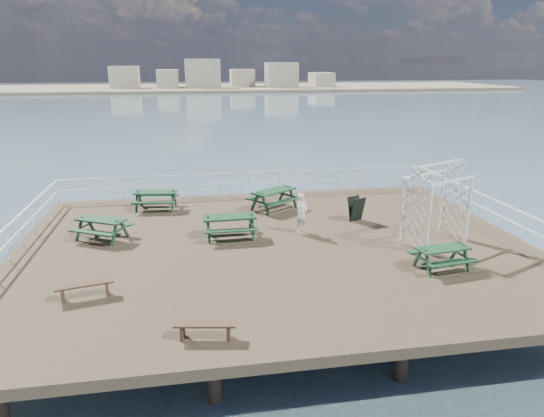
{
  "coord_description": "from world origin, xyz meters",
  "views": [
    {
      "loc": [
        -2.82,
        -15.94,
        6.27
      ],
      "look_at": [
        0.05,
        0.72,
        1.1
      ],
      "focal_mm": 32.0,
      "sensor_mm": 36.0,
      "label": 1
    }
  ],
  "objects_px": {
    "picnic_table_a": "(230,222)",
    "picnic_table_c": "(274,195)",
    "picnic_table_e": "(443,253)",
    "picnic_table_d": "(101,224)",
    "picnic_table_b": "(156,196)",
    "trellis_arbor": "(436,208)",
    "person": "(302,213)",
    "flat_bench_near": "(85,287)",
    "flat_bench_far": "(205,327)"
  },
  "relations": [
    {
      "from": "picnic_table_b",
      "to": "picnic_table_d",
      "type": "xyz_separation_m",
      "value": [
        -1.74,
        -3.54,
        -0.01
      ]
    },
    {
      "from": "picnic_table_c",
      "to": "person",
      "type": "relative_size",
      "value": 1.68
    },
    {
      "from": "trellis_arbor",
      "to": "picnic_table_d",
      "type": "bearing_deg",
      "value": 144.53
    },
    {
      "from": "picnic_table_e",
      "to": "flat_bench_near",
      "type": "xyz_separation_m",
      "value": [
        -10.66,
        -0.16,
        -0.19
      ]
    },
    {
      "from": "picnic_table_b",
      "to": "flat_bench_far",
      "type": "relative_size",
      "value": 1.37
    },
    {
      "from": "picnic_table_d",
      "to": "person",
      "type": "distance_m",
      "value": 7.38
    },
    {
      "from": "flat_bench_far",
      "to": "picnic_table_d",
      "type": "bearing_deg",
      "value": 124.84
    },
    {
      "from": "picnic_table_b",
      "to": "flat_bench_far",
      "type": "xyz_separation_m",
      "value": [
        1.72,
        -10.9,
        -0.27
      ]
    },
    {
      "from": "picnic_table_e",
      "to": "person",
      "type": "height_order",
      "value": "person"
    },
    {
      "from": "flat_bench_far",
      "to": "trellis_arbor",
      "type": "height_order",
      "value": "trellis_arbor"
    },
    {
      "from": "picnic_table_e",
      "to": "person",
      "type": "xyz_separation_m",
      "value": [
        -3.58,
        3.99,
        0.25
      ]
    },
    {
      "from": "flat_bench_near",
      "to": "picnic_table_a",
      "type": "bearing_deg",
      "value": 30.73
    },
    {
      "from": "person",
      "to": "picnic_table_c",
      "type": "bearing_deg",
      "value": 66.43
    },
    {
      "from": "picnic_table_d",
      "to": "flat_bench_far",
      "type": "height_order",
      "value": "picnic_table_d"
    },
    {
      "from": "person",
      "to": "flat_bench_near",
      "type": "bearing_deg",
      "value": 178.12
    },
    {
      "from": "picnic_table_a",
      "to": "picnic_table_d",
      "type": "distance_m",
      "value": 4.68
    },
    {
      "from": "picnic_table_e",
      "to": "flat_bench_near",
      "type": "distance_m",
      "value": 10.66
    },
    {
      "from": "flat_bench_near",
      "to": "trellis_arbor",
      "type": "relative_size",
      "value": 0.54
    },
    {
      "from": "picnic_table_d",
      "to": "trellis_arbor",
      "type": "bearing_deg",
      "value": 17.19
    },
    {
      "from": "person",
      "to": "picnic_table_d",
      "type": "bearing_deg",
      "value": 143.16
    },
    {
      "from": "picnic_table_c",
      "to": "flat_bench_near",
      "type": "xyz_separation_m",
      "value": [
        -6.59,
        -7.35,
        -0.3
      ]
    },
    {
      "from": "picnic_table_a",
      "to": "flat_bench_near",
      "type": "height_order",
      "value": "picnic_table_a"
    },
    {
      "from": "picnic_table_e",
      "to": "picnic_table_b",
      "type": "bearing_deg",
      "value": 130.81
    },
    {
      "from": "picnic_table_a",
      "to": "person",
      "type": "bearing_deg",
      "value": -0.04
    },
    {
      "from": "trellis_arbor",
      "to": "flat_bench_far",
      "type": "bearing_deg",
      "value": -173.06
    },
    {
      "from": "picnic_table_b",
      "to": "trellis_arbor",
      "type": "height_order",
      "value": "trellis_arbor"
    },
    {
      "from": "picnic_table_b",
      "to": "trellis_arbor",
      "type": "relative_size",
      "value": 0.7
    },
    {
      "from": "picnic_table_b",
      "to": "picnic_table_c",
      "type": "distance_m",
      "value": 5.21
    },
    {
      "from": "flat_bench_near",
      "to": "picnic_table_b",
      "type": "bearing_deg",
      "value": 67.37
    },
    {
      "from": "picnic_table_c",
      "to": "picnic_table_e",
      "type": "height_order",
      "value": "picnic_table_c"
    },
    {
      "from": "picnic_table_c",
      "to": "picnic_table_e",
      "type": "xyz_separation_m",
      "value": [
        4.07,
        -7.19,
        -0.11
      ]
    },
    {
      "from": "picnic_table_e",
      "to": "flat_bench_far",
      "type": "relative_size",
      "value": 1.23
    },
    {
      "from": "flat_bench_far",
      "to": "trellis_arbor",
      "type": "relative_size",
      "value": 0.51
    },
    {
      "from": "picnic_table_a",
      "to": "flat_bench_near",
      "type": "bearing_deg",
      "value": -137.45
    },
    {
      "from": "picnic_table_a",
      "to": "flat_bench_far",
      "type": "relative_size",
      "value": 1.31
    },
    {
      "from": "picnic_table_a",
      "to": "picnic_table_e",
      "type": "relative_size",
      "value": 1.06
    },
    {
      "from": "picnic_table_d",
      "to": "trellis_arbor",
      "type": "xyz_separation_m",
      "value": [
        11.77,
        -2.39,
        0.74
      ]
    },
    {
      "from": "picnic_table_c",
      "to": "person",
      "type": "bearing_deg",
      "value": -115.65
    },
    {
      "from": "picnic_table_c",
      "to": "person",
      "type": "xyz_separation_m",
      "value": [
        0.49,
        -3.2,
        0.14
      ]
    },
    {
      "from": "flat_bench_near",
      "to": "person",
      "type": "relative_size",
      "value": 1.03
    },
    {
      "from": "picnic_table_b",
      "to": "person",
      "type": "relative_size",
      "value": 1.33
    },
    {
      "from": "picnic_table_b",
      "to": "flat_bench_near",
      "type": "bearing_deg",
      "value": -92.26
    },
    {
      "from": "picnic_table_e",
      "to": "trellis_arbor",
      "type": "xyz_separation_m",
      "value": [
        0.84,
        2.2,
        0.78
      ]
    },
    {
      "from": "picnic_table_d",
      "to": "person",
      "type": "relative_size",
      "value": 1.49
    },
    {
      "from": "flat_bench_far",
      "to": "picnic_table_c",
      "type": "bearing_deg",
      "value": 80.85
    },
    {
      "from": "picnic_table_a",
      "to": "picnic_table_c",
      "type": "relative_size",
      "value": 0.75
    },
    {
      "from": "person",
      "to": "trellis_arbor",
      "type": "bearing_deg",
      "value": -54.39
    },
    {
      "from": "picnic_table_a",
      "to": "picnic_table_c",
      "type": "height_order",
      "value": "picnic_table_c"
    },
    {
      "from": "picnic_table_a",
      "to": "person",
      "type": "xyz_separation_m",
      "value": [
        2.71,
        0.03,
        0.17
      ]
    },
    {
      "from": "picnic_table_c",
      "to": "picnic_table_d",
      "type": "xyz_separation_m",
      "value": [
        -6.86,
        -2.61,
        -0.07
      ]
    }
  ]
}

